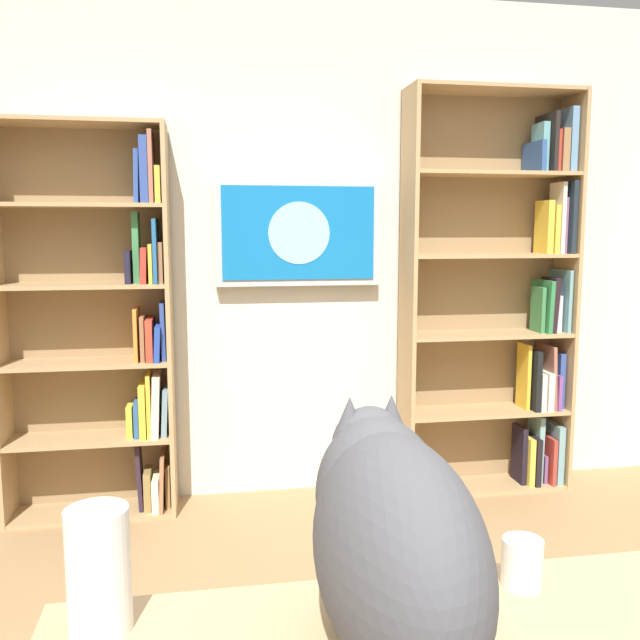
# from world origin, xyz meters

# --- Properties ---
(wall_back) EXTENTS (4.52, 0.06, 2.70)m
(wall_back) POSITION_xyz_m (0.00, -2.23, 1.35)
(wall_back) COLOR beige
(wall_back) RESTS_ON ground
(bookshelf_left) EXTENTS (0.95, 0.28, 2.21)m
(bookshelf_left) POSITION_xyz_m (-1.19, -2.07, 1.05)
(bookshelf_left) COLOR tan
(bookshelf_left) RESTS_ON ground
(bookshelf_right) EXTENTS (0.84, 0.28, 1.98)m
(bookshelf_right) POSITION_xyz_m (0.97, -2.06, 0.97)
(bookshelf_right) COLOR tan
(bookshelf_right) RESTS_ON ground
(wall_mounted_tv) EXTENTS (0.88, 0.07, 0.56)m
(wall_mounted_tv) POSITION_xyz_m (-0.02, -2.15, 1.44)
(wall_mounted_tv) COLOR #B7B7BC
(cat) EXTENTS (0.29, 0.64, 0.40)m
(cat) POSITION_xyz_m (0.18, 0.41, 0.96)
(cat) COLOR #4C4C51
(cat) RESTS_ON desk
(paper_towel_roll) EXTENTS (0.11, 0.11, 0.22)m
(paper_towel_roll) POSITION_xyz_m (0.67, 0.27, 0.87)
(paper_towel_roll) COLOR white
(paper_towel_roll) RESTS_ON desk
(coffee_mug) EXTENTS (0.08, 0.08, 0.10)m
(coffee_mug) POSITION_xyz_m (-0.13, 0.26, 0.81)
(coffee_mug) COLOR white
(coffee_mug) RESTS_ON desk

